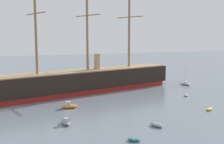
# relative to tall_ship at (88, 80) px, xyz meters

# --- Properties ---
(tall_ship) EXTENTS (64.22, 22.26, 31.48)m
(tall_ship) POSITION_rel_tall_ship_xyz_m (0.00, 0.00, 0.00)
(tall_ship) COLOR maroon
(tall_ship) RESTS_ON ground
(dinghy_foreground_left) EXTENTS (2.31, 1.98, 0.51)m
(dinghy_foreground_left) POSITION_rel_tall_ship_xyz_m (-3.26, -39.89, -3.17)
(dinghy_foreground_left) COLOR #236670
(dinghy_foreground_left) RESTS_ON ground
(dinghy_near_centre) EXTENTS (2.30, 3.04, 0.66)m
(dinghy_near_centre) POSITION_rel_tall_ship_xyz_m (3.60, -34.69, -3.10)
(dinghy_near_centre) COLOR gray
(dinghy_near_centre) RESTS_ON ground
(motorboat_mid_left) EXTENTS (1.95, 3.37, 1.33)m
(motorboat_mid_left) POSITION_rel_tall_ship_xyz_m (-11.83, -27.87, -2.96)
(motorboat_mid_left) COLOR gray
(motorboat_mid_left) RESTS_ON ground
(dinghy_mid_right) EXTENTS (2.53, 2.03, 0.55)m
(dinghy_mid_right) POSITION_rel_tall_ship_xyz_m (20.13, -28.54, -3.15)
(dinghy_mid_right) COLOR gold
(dinghy_mid_right) RESTS_ON ground
(motorboat_alongside_bow) EXTENTS (3.97, 2.34, 1.56)m
(motorboat_alongside_bow) POSITION_rel_tall_ship_xyz_m (-8.84, -16.31, -2.88)
(motorboat_alongside_bow) COLOR orange
(motorboat_alongside_bow) RESTS_ON ground
(dinghy_alongside_stern) EXTENTS (2.18, 1.92, 0.48)m
(dinghy_alongside_stern) POSITION_rel_tall_ship_xyz_m (23.57, -14.55, -3.19)
(dinghy_alongside_stern) COLOR gray
(dinghy_alongside_stern) RESTS_ON ground
(sailboat_far_right) EXTENTS (2.58, 4.75, 5.93)m
(sailboat_far_right) POSITION_rel_tall_ship_xyz_m (33.25, 0.21, -2.93)
(sailboat_far_right) COLOR silver
(sailboat_far_right) RESTS_ON ground
(sailboat_distant_centre) EXTENTS (3.72, 2.19, 4.65)m
(sailboat_distant_centre) POSITION_rel_tall_ship_xyz_m (6.19, 9.49, -3.04)
(sailboat_distant_centre) COLOR gray
(sailboat_distant_centre) RESTS_ON ground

